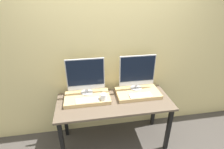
# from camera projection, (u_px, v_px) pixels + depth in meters

# --- Properties ---
(wall_back) EXTENTS (8.00, 0.04, 2.60)m
(wall_back) POSITION_uv_depth(u_px,v_px,m) (110.00, 55.00, 2.55)
(wall_back) COLOR #DBC684
(wall_back) RESTS_ON ground_plane
(workbench) EXTENTS (1.59, 0.65, 0.76)m
(workbench) POSITION_uv_depth(u_px,v_px,m) (114.00, 106.00, 2.47)
(workbench) COLOR brown
(workbench) RESTS_ON ground_plane
(wooden_riser_left) EXTENTS (0.63, 0.37, 0.05)m
(wooden_riser_left) POSITION_uv_depth(u_px,v_px,m) (87.00, 98.00, 2.46)
(wooden_riser_left) COLOR tan
(wooden_riser_left) RESTS_ON workbench
(monitor_left) EXTENTS (0.52, 0.17, 0.52)m
(monitor_left) POSITION_uv_depth(u_px,v_px,m) (86.00, 76.00, 2.40)
(monitor_left) COLOR #B2B2B7
(monitor_left) RESTS_ON wooden_riser_left
(keyboard_left) EXTENTS (0.31, 0.12, 0.01)m
(keyboard_left) POSITION_uv_depth(u_px,v_px,m) (88.00, 100.00, 2.34)
(keyboard_left) COLOR silver
(keyboard_left) RESTS_ON wooden_riser_left
(mug) EXTENTS (0.09, 0.09, 0.09)m
(mug) POSITION_uv_depth(u_px,v_px,m) (103.00, 97.00, 2.36)
(mug) COLOR white
(mug) RESTS_ON wooden_riser_left
(wooden_riser_right) EXTENTS (0.63, 0.37, 0.05)m
(wooden_riser_right) POSITION_uv_depth(u_px,v_px,m) (138.00, 93.00, 2.57)
(wooden_riser_right) COLOR tan
(wooden_riser_right) RESTS_ON workbench
(monitor_right) EXTENTS (0.52, 0.17, 0.52)m
(monitor_right) POSITION_uv_depth(u_px,v_px,m) (137.00, 72.00, 2.52)
(monitor_right) COLOR #B2B2B7
(monitor_right) RESTS_ON wooden_riser_right
(keyboard_right) EXTENTS (0.31, 0.12, 0.01)m
(keyboard_right) POSITION_uv_depth(u_px,v_px,m) (140.00, 95.00, 2.45)
(keyboard_right) COLOR silver
(keyboard_right) RESTS_ON wooden_riser_right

